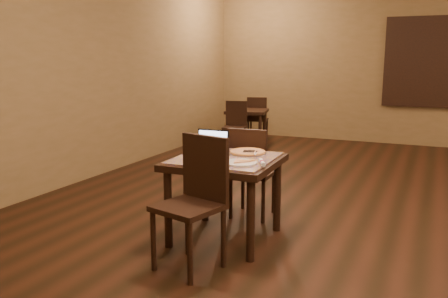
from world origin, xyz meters
The scene contains 16 objects.
ground centered at (0.00, 0.00, 0.00)m, with size 10.00×10.00×0.00m, color black.
wall_back centered at (0.00, 5.00, 1.50)m, with size 8.00×0.02×3.00m, color olive.
wall_left centered at (-4.00, 0.00, 1.50)m, with size 0.02×10.00×3.00m, color olive.
tiled_table centered at (-1.39, -0.76, 0.66)m, with size 0.95×0.95×0.76m.
chair_main_near centered at (-1.36, -1.37, 0.59)m, with size 0.55×0.55×1.04m.
chair_main_far centered at (-1.39, -0.14, 0.53)m, with size 0.42×0.42×0.95m.
laptop centered at (-1.59, -0.66, 0.82)m, with size 0.32×0.26×0.22m.
plate centered at (-1.17, -0.94, 0.77)m, with size 0.29×0.29×0.02m, color white.
pizza_slice centered at (-1.17, -0.94, 0.79)m, with size 0.18×0.18×0.02m, color beige, non-canonical shape.
pizza_pan centered at (-1.27, -0.52, 0.77)m, with size 0.35×0.35×0.01m, color silver.
pizza_whole centered at (-1.27, -0.52, 0.78)m, with size 0.33×0.33×0.02m.
spatula centered at (-1.25, -0.54, 0.79)m, with size 0.11×0.25×0.01m, color silver.
napkin_roll centered at (-0.99, -0.90, 0.78)m, with size 0.11×0.17×0.04m.
other_table_b centered at (-2.91, 3.62, 0.57)m, with size 0.86×0.86×0.68m.
other_table_b_chair_near centered at (-2.92, 3.10, 0.50)m, with size 0.45×0.45×0.88m.
other_table_b_chair_far centered at (-2.89, 4.13, 0.50)m, with size 0.45×0.45×0.88m.
Camera 1 is at (0.31, -4.53, 1.65)m, focal length 38.00 mm.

